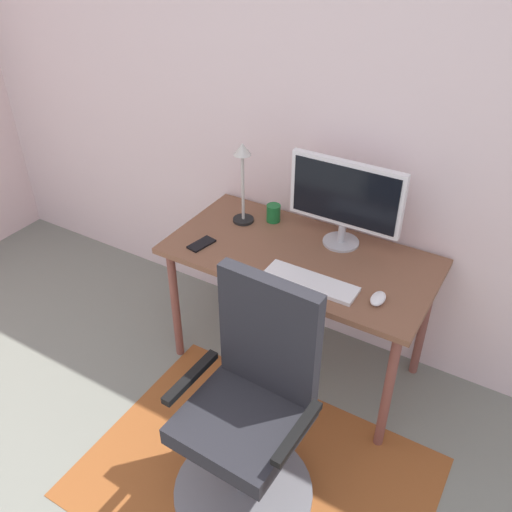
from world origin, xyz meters
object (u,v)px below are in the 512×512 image
office_chair (249,428)px  monitor (345,197)px  desk_lamp (243,172)px  desk (300,267)px  computer_mouse (378,299)px  coffee_cup (273,213)px  keyboard (310,282)px  cell_phone (201,244)px

office_chair → monitor: bearing=95.3°
desk_lamp → office_chair: size_ratio=0.41×
desk → computer_mouse: 0.48m
monitor → desk_lamp: size_ratio=1.28×
coffee_cup → monitor: bearing=-2.5°
coffee_cup → office_chair: office_chair is taller
keyboard → cell_phone: bearing=179.4°
desk_lamp → office_chair: (0.58, -0.90, -0.61)m
coffee_cup → desk_lamp: size_ratio=0.21×
cell_phone → computer_mouse: bearing=12.7°
monitor → cell_phone: 0.73m
desk → cell_phone: bearing=-158.5°
computer_mouse → cell_phone: (-0.90, -0.02, -0.01)m
desk → coffee_cup: 0.36m
desk → office_chair: office_chair is taller
monitor → office_chair: (0.05, -0.96, -0.59)m
cell_phone → desk_lamp: desk_lamp is taller
monitor → desk_lamp: (-0.53, -0.07, 0.03)m
coffee_cup → computer_mouse: bearing=-26.7°
keyboard → office_chair: size_ratio=0.41×
desk_lamp → office_chair: bearing=-57.1°
monitor → office_chair: 1.13m
keyboard → desk: bearing=127.9°
coffee_cup → desk_lamp: (-0.13, -0.08, 0.24)m
monitor → computer_mouse: 0.53m
office_chair → cell_phone: bearing=139.0°
desk → keyboard: 0.25m
computer_mouse → coffee_cup: (-0.71, 0.36, 0.03)m
computer_mouse → desk_lamp: size_ratio=0.24×
computer_mouse → coffee_cup: size_ratio=1.12×
coffee_cup → desk_lamp: bearing=-148.4°
keyboard → desk_lamp: desk_lamp is taller
desk → coffee_cup: coffee_cup is taller
cell_phone → desk_lamp: 0.41m
cell_phone → office_chair: office_chair is taller
office_chair → computer_mouse: bearing=68.9°
coffee_cup → cell_phone: (-0.19, -0.38, -0.04)m
keyboard → computer_mouse: computer_mouse is taller
monitor → office_chair: size_ratio=0.53×
keyboard → computer_mouse: (0.30, 0.03, 0.01)m
monitor → keyboard: (0.02, -0.37, -0.25)m
keyboard → cell_phone: 0.60m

